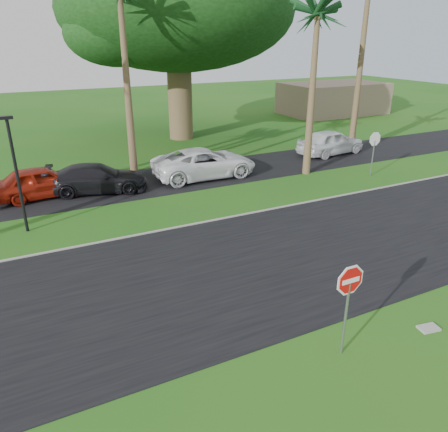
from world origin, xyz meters
name	(u,v)px	position (x,y,z in m)	size (l,w,h in m)	color
ground	(262,298)	(0.00, 0.00, 0.00)	(120.00, 120.00, 0.00)	#1C5A16
road	(232,269)	(0.00, 2.00, 0.01)	(120.00, 8.00, 0.02)	black
parking_strip	(142,183)	(0.00, 12.50, 0.01)	(120.00, 5.00, 0.02)	black
curb	(187,225)	(0.00, 6.05, 0.03)	(120.00, 0.12, 0.06)	gray
stop_sign_near	(349,292)	(0.50, -3.00, 1.77)	(1.05, 0.07, 2.62)	gray
stop_sign_far	(374,145)	(12.00, 8.00, 1.77)	(1.05, 0.07, 2.62)	gray
palm_right_near	(318,18)	(9.00, 10.00, 8.19)	(5.00, 5.00, 9.50)	brown
canopy_tree	(177,11)	(6.00, 22.00, 8.95)	(16.50, 16.50, 13.12)	brown
streetlight_right	(16,168)	(-6.00, 8.50, 2.65)	(0.45, 0.25, 4.64)	black
building_far	(333,98)	(24.00, 26.00, 1.50)	(10.00, 6.00, 3.00)	gray
car_red	(42,182)	(-4.96, 12.48, 0.77)	(1.82, 4.53, 1.54)	#9F1D0D
car_dark	(97,179)	(-2.42, 12.07, 0.71)	(1.99, 4.91, 1.42)	black
car_minivan	(205,163)	(3.47, 11.95, 0.80)	(2.67, 5.79, 1.61)	white
car_pickup	(331,142)	(13.04, 12.85, 0.83)	(1.95, 4.85, 1.65)	white
utility_slab	(429,328)	(3.27, -3.32, 0.03)	(0.55, 0.35, 0.06)	#979790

